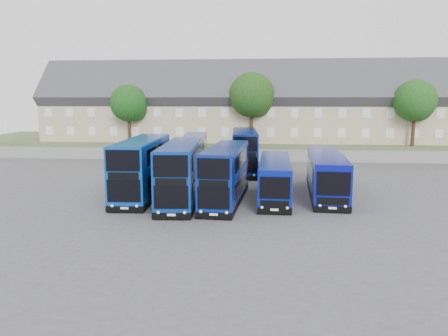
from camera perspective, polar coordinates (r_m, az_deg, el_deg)
ground at (r=32.14m, az=-1.53°, el=-5.02°), size 120.00×120.00×0.00m
retaining_wall at (r=55.53m, az=1.45°, el=1.72°), size 70.00×0.40×1.50m
earth_bank at (r=65.41m, az=2.06°, el=3.04°), size 80.00×20.00×2.00m
terrace_row at (r=61.00m, az=7.56°, el=7.81°), size 66.00×10.40×11.20m
dd_front_left at (r=35.79m, az=-10.62°, el=-0.06°), size 3.24×11.60×4.56m
dd_front_mid at (r=33.46m, az=-5.60°, el=-0.69°), size 3.34×11.30×4.43m
dd_front_right at (r=33.08m, az=0.21°, el=-0.95°), size 3.05×10.72×4.21m
dd_rear_left at (r=46.12m, az=-3.89°, el=1.71°), size 3.16×10.15×3.97m
dd_rear_right at (r=47.11m, az=2.69°, el=2.15°), size 3.26×11.24×4.41m
coach_east_a at (r=34.95m, az=6.63°, el=-1.41°), size 2.58×11.28×3.07m
coach_east_b at (r=36.61m, az=13.18°, el=-0.88°), size 3.26×12.43×3.37m
tree_west at (r=58.76m, az=-12.18°, el=8.09°), size 4.80×4.80×7.65m
tree_mid at (r=56.57m, az=3.80°, el=9.27°), size 5.76×5.76×9.18m
tree_east at (r=58.98m, az=23.78°, el=7.87°), size 5.12×5.12×8.16m
tree_far at (r=67.59m, az=26.81°, el=8.00°), size 5.44×5.44×8.67m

